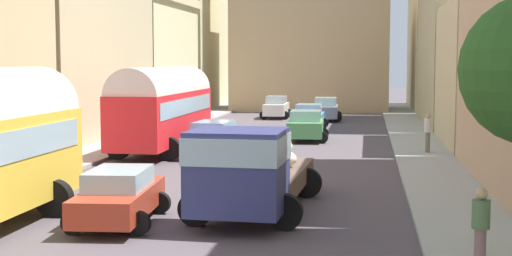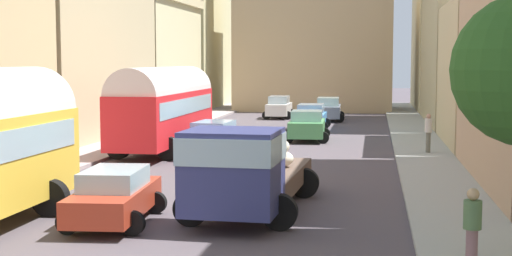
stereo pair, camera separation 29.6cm
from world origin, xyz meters
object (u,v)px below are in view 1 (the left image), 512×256
object	(u,v)px
car_4	(214,139)
pedestrian_0	(481,228)
car_2	(326,109)
pedestrian_1	(428,131)
cargo_truck_0	(251,169)
car_1	(309,117)
car_0	(306,126)
car_3	(119,196)
car_5	(276,107)
parked_bus_1	(163,105)

from	to	relation	value
car_4	pedestrian_0	bearing A→B (deg)	-62.84
car_2	pedestrian_1	bearing A→B (deg)	-73.01
cargo_truck_0	car_1	bearing A→B (deg)	91.04
car_2	car_4	size ratio (longest dim) A/B	0.99
car_4	pedestrian_1	world-z (taller)	pedestrian_1
car_0	car_1	world-z (taller)	car_0
pedestrian_0	car_2	bearing A→B (deg)	97.72
cargo_truck_0	car_3	xyz separation A→B (m)	(-3.22, -1.22, -0.58)
car_3	car_0	bearing A→B (deg)	81.24
car_5	car_1	bearing A→B (deg)	-70.06
car_5	pedestrian_1	bearing A→B (deg)	-65.01
parked_bus_1	pedestrian_1	world-z (taller)	parked_bus_1
car_2	car_3	bearing A→B (deg)	-95.84
car_3	cargo_truck_0	bearing A→B (deg)	20.75
parked_bus_1	car_1	world-z (taller)	parked_bus_1
car_4	pedestrian_1	distance (m)	9.47
car_1	pedestrian_0	size ratio (longest dim) A/B	2.37
car_0	car_3	size ratio (longest dim) A/B	0.88
car_5	car_3	bearing A→B (deg)	-89.52
car_0	car_1	bearing A→B (deg)	93.08
pedestrian_1	cargo_truck_0	bearing A→B (deg)	-112.36
car_3	car_5	world-z (taller)	car_5
pedestrian_0	pedestrian_1	world-z (taller)	pedestrian_1
car_2	pedestrian_0	world-z (taller)	pedestrian_0
parked_bus_1	car_0	distance (m)	8.25
car_0	car_4	xyz separation A→B (m)	(-3.47, -6.74, -0.02)
cargo_truck_0	car_1	xyz separation A→B (m)	(-0.46, 25.27, -0.53)
car_2	car_3	world-z (taller)	car_2
cargo_truck_0	pedestrian_1	bearing A→B (deg)	67.64
car_3	car_4	size ratio (longest dim) A/B	0.96
parked_bus_1	pedestrian_1	xyz separation A→B (m)	(11.97, 0.32, -1.08)
car_1	pedestrian_1	world-z (taller)	pedestrian_1
car_0	car_1	xyz separation A→B (m)	(-0.34, 6.35, -0.02)
car_4	pedestrian_1	size ratio (longest dim) A/B	2.35
car_5	car_0	bearing A→B (deg)	-77.05
pedestrian_0	car_0	bearing A→B (deg)	102.53
parked_bus_1	car_2	size ratio (longest dim) A/B	2.31
car_5	pedestrian_0	world-z (taller)	pedestrian_0
car_0	pedestrian_1	bearing A→B (deg)	-40.77
cargo_truck_0	car_1	world-z (taller)	cargo_truck_0
cargo_truck_0	car_0	distance (m)	18.92
cargo_truck_0	car_1	distance (m)	25.27
car_4	pedestrian_1	bearing A→B (deg)	10.45
cargo_truck_0	car_5	world-z (taller)	cargo_truck_0
parked_bus_1	cargo_truck_0	xyz separation A→B (m)	(6.26, -13.57, -0.85)
car_4	car_5	distance (m)	21.51
car_0	pedestrian_1	world-z (taller)	pedestrian_1
parked_bus_1	pedestrian_0	distance (m)	21.78
pedestrian_1	parked_bus_1	bearing A→B (deg)	-178.47
car_0	car_4	size ratio (longest dim) A/B	0.85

